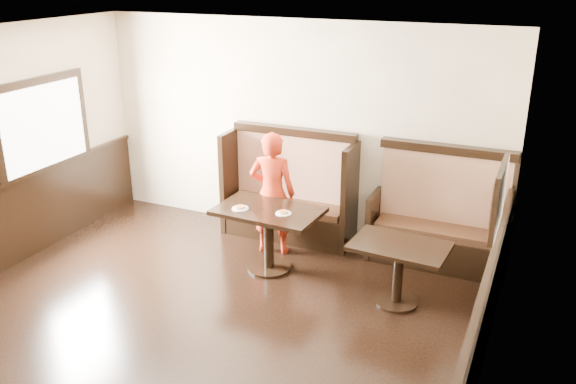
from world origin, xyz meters
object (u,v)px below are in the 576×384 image
Objects in this scene: table_main at (269,223)px; booth_neighbor at (439,226)px; table_neighbor at (399,259)px; booth_main at (290,198)px; child at (272,193)px.

booth_neighbor is at bearing 32.10° from table_main.
booth_main is at bearing 150.83° from table_neighbor.
table_main is at bearing -151.17° from booth_neighbor.
table_neighbor is at bearing -33.08° from booth_main.
table_neighbor is at bearing -2.13° from table_main.
booth_main is at bearing 179.95° from booth_neighbor.
table_main is 0.52m from child.
table_neighbor is (-0.20, -1.14, 0.04)m from booth_neighbor.
child is at bearing 164.75° from table_neighbor.
booth_main is 1.40× the size of table_main.
child is at bearing 113.20° from table_main.
table_neighbor is 0.67× the size of child.
booth_neighbor reaches higher than table_neighbor.
table_neighbor is at bearing -100.20° from booth_neighbor.
booth_main is at bearing 102.43° from table_main.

